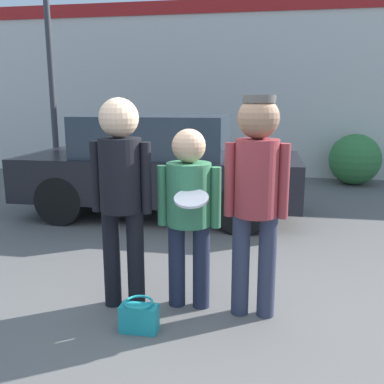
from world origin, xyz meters
name	(u,v)px	position (x,y,z in m)	size (l,w,h in m)	color
ground_plane	(204,317)	(0.00, 0.00, 0.00)	(56.00, 56.00, 0.00)	#5B5956
storefront_building	(248,89)	(0.00, 7.08, 2.05)	(24.00, 0.22, 4.04)	silver
person_left	(121,184)	(-0.73, 0.10, 1.12)	(0.53, 0.36, 1.84)	black
person_middle_with_frisbee	(189,204)	(-0.16, 0.19, 0.94)	(0.55, 0.60, 1.58)	#1E2338
person_right	(256,185)	(0.41, 0.13, 1.14)	(0.52, 0.35, 1.85)	#2D3347
parked_car_near	(159,165)	(-1.18, 3.20, 0.79)	(4.29, 1.85, 1.58)	black
street_lamp	(59,26)	(-3.56, 4.89, 3.20)	(1.27, 0.35, 5.14)	#38383D
shrub	(355,159)	(2.37, 6.34, 0.55)	(1.10, 1.10, 1.10)	#387A3D
handbag	(139,317)	(-0.48, -0.31, 0.13)	(0.30, 0.23, 0.26)	teal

